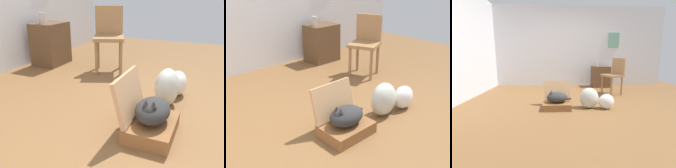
{
  "view_description": "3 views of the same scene",
  "coord_description": "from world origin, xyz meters",
  "views": [
    {
      "loc": [
        -2.1,
        -0.62,
        1.12
      ],
      "look_at": [
        -0.21,
        0.21,
        0.33
      ],
      "focal_mm": 38.38,
      "sensor_mm": 36.0,
      "label": 1
    },
    {
      "loc": [
        -2.1,
        -1.94,
        1.6
      ],
      "look_at": [
        -0.29,
        -0.0,
        0.47
      ],
      "focal_mm": 44.13,
      "sensor_mm": 36.0,
      "label": 2
    },
    {
      "loc": [
        -0.37,
        -3.0,
        0.98
      ],
      "look_at": [
        -0.22,
        0.34,
        0.37
      ],
      "focal_mm": 24.4,
      "sensor_mm": 36.0,
      "label": 3
    }
  ],
  "objects": [
    {
      "name": "ground_plane",
      "position": [
        0.0,
        0.0,
        0.0
      ],
      "size": [
        7.68,
        7.68,
        0.0
      ],
      "primitive_type": "plane",
      "color": "brown",
      "rests_on": "ground"
    },
    {
      "name": "wall_back",
      "position": [
        0.0,
        2.26,
        1.3
      ],
      "size": [
        6.4,
        0.15,
        2.6
      ],
      "color": "silver",
      "rests_on": "ground"
    },
    {
      "name": "wall_left",
      "position": [
        -2.46,
        0.55,
        1.3
      ],
      "size": [
        0.12,
        4.8,
        2.6
      ],
      "primitive_type": "cube",
      "color": "silver",
      "rests_on": "ground"
    },
    {
      "name": "suitcase_base",
      "position": [
        -0.38,
        -0.22,
        0.06
      ],
      "size": [
        0.52,
        0.38,
        0.13
      ],
      "primitive_type": "cube",
      "color": "brown",
      "rests_on": "ground"
    },
    {
      "name": "suitcase_lid",
      "position": [
        -0.38,
        -0.02,
        0.31
      ],
      "size": [
        0.52,
        0.13,
        0.38
      ],
      "primitive_type": "cube",
      "rotation": [
        1.31,
        0.0,
        0.0
      ],
      "color": "tan",
      "rests_on": "suitcase_base"
    },
    {
      "name": "cat",
      "position": [
        -0.38,
        -0.22,
        0.22
      ],
      "size": [
        0.47,
        0.28,
        0.23
      ],
      "color": "#2D2D2D",
      "rests_on": "suitcase_base"
    },
    {
      "name": "plastic_bag_white",
      "position": [
        0.23,
        -0.21,
        0.2
      ],
      "size": [
        0.35,
        0.24,
        0.4
      ],
      "primitive_type": "ellipsoid",
      "color": "silver",
      "rests_on": "ground"
    },
    {
      "name": "plastic_bag_clear",
      "position": [
        0.55,
        -0.27,
        0.14
      ],
      "size": [
        0.29,
        0.21,
        0.28
      ],
      "primitive_type": "ellipsoid",
      "color": "white",
      "rests_on": "ground"
    },
    {
      "name": "side_table",
      "position": [
        1.03,
        1.85,
        0.33
      ],
      "size": [
        0.54,
        0.42,
        0.67
      ],
      "primitive_type": "cube",
      "color": "brown",
      "rests_on": "ground"
    },
    {
      "name": "vase_tall",
      "position": [
        0.9,
        1.86,
        0.75
      ],
      "size": [
        0.09,
        0.09,
        0.16
      ],
      "primitive_type": "cylinder",
      "color": "#B7AD99",
      "rests_on": "side_table"
    },
    {
      "name": "chair",
      "position": [
        1.1,
        0.84,
        0.53
      ],
      "size": [
        0.56,
        0.56,
        0.94
      ],
      "rotation": [
        0.0,
        0.0,
        -1.17
      ],
      "color": "olive",
      "rests_on": "ground"
    }
  ]
}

